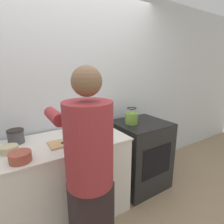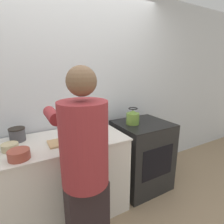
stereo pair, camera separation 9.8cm
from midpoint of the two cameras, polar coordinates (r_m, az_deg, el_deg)
The scene contains 11 objects.
ground_plane at distance 2.21m, azimuth -2.87°, elevation -32.81°, with size 12.00×12.00×0.00m, color #997F60.
wall_back at distance 2.21m, azimuth -11.88°, elevation 5.68°, with size 8.00×0.05×2.60m.
counter at distance 2.08m, azimuth -17.43°, elevation -20.78°, with size 1.56×0.69×0.90m.
oven at distance 2.50m, azimuth 10.78°, elevation -13.60°, with size 0.68×0.62×0.92m.
person at distance 1.41m, azimuth -6.90°, elevation -17.38°, with size 0.40×0.64×1.64m.
cutting_board at distance 1.82m, azimuth -12.63°, elevation -9.20°, with size 0.38×0.19×0.02m.
knife at distance 1.82m, azimuth -11.97°, elevation -8.70°, with size 0.22×0.09×0.01m.
kettle at distance 2.23m, azimuth 8.05°, elevation -1.73°, with size 0.16×0.16×0.21m.
bowl_prep at distance 1.82m, azimuth -29.02°, elevation -9.97°, with size 0.14×0.14×0.06m.
bowl_mixing at distance 1.62m, azimuth -26.56°, elevation -12.35°, with size 0.17×0.17×0.08m.
canister_jar at distance 1.99m, azimuth -27.30°, elevation -6.55°, with size 0.15×0.15×0.14m.
Camera 2 is at (-0.61, -1.38, 1.62)m, focal length 28.00 mm.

